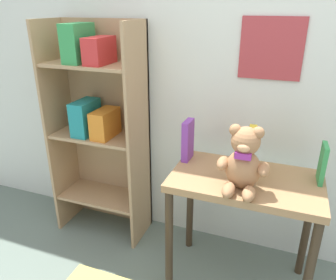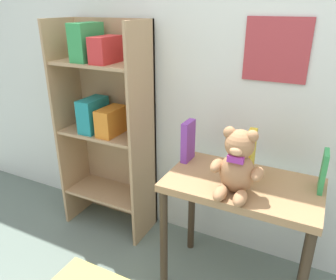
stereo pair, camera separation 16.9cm
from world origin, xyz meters
TOP-DOWN VIEW (x-y plane):
  - wall_back at (0.00, 1.30)m, footprint 4.80×0.07m
  - bookshelf_side at (-0.80, 1.14)m, footprint 0.57×0.29m
  - display_table at (0.11, 0.94)m, footprint 0.71×0.42m
  - teddy_bear at (0.10, 0.83)m, footprint 0.23×0.21m
  - book_standing_purple at (-0.21, 1.03)m, footprint 0.04×0.11m
  - book_standing_yellow at (0.11, 1.01)m, footprint 0.04×0.15m
  - book_standing_green at (0.44, 1.02)m, footprint 0.02×0.11m

SIDE VIEW (x-z plane):
  - display_table at x=0.11m, z-range 0.22..0.86m
  - book_standing_green at x=0.44m, z-range 0.64..0.82m
  - book_standing_purple at x=-0.21m, z-range 0.64..0.85m
  - book_standing_yellow at x=0.11m, z-range 0.64..0.86m
  - bookshelf_side at x=-0.80m, z-range 0.09..1.42m
  - teddy_bear at x=0.10m, z-range 0.63..0.92m
  - wall_back at x=0.00m, z-range 0.00..2.50m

